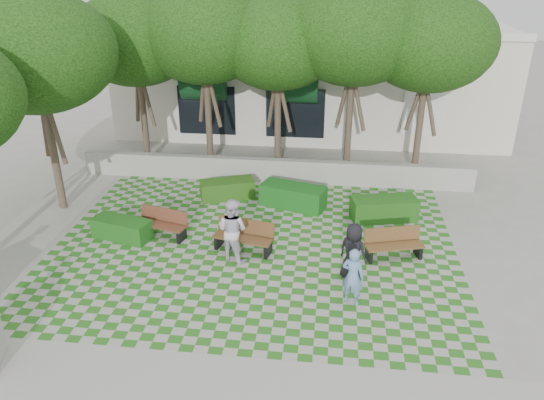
# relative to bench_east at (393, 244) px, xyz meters

# --- Properties ---
(ground) EXTENTS (90.00, 90.00, 0.00)m
(ground) POSITION_rel_bench_east_xyz_m (-4.10, -0.99, -0.43)
(ground) COLOR gray
(ground) RESTS_ON ground
(lawn) EXTENTS (12.00, 12.00, 0.00)m
(lawn) POSITION_rel_bench_east_xyz_m (-4.10, 0.01, -0.42)
(lawn) COLOR #2B721E
(lawn) RESTS_ON ground
(sidewalk_south) EXTENTS (16.00, 2.00, 0.01)m
(sidewalk_south) POSITION_rel_bench_east_xyz_m (-4.10, -5.69, -0.42)
(sidewalk_south) COLOR #9E9B93
(sidewalk_south) RESTS_ON ground
(sidewalk_west) EXTENTS (2.00, 12.00, 0.01)m
(sidewalk_west) POSITION_rel_bench_east_xyz_m (-11.30, 0.01, -0.42)
(sidewalk_west) COLOR #9E9B93
(sidewalk_west) RESTS_ON ground
(retaining_wall) EXTENTS (15.00, 0.36, 0.90)m
(retaining_wall) POSITION_rel_bench_east_xyz_m (-4.10, 5.21, 0.02)
(retaining_wall) COLOR #9E9B93
(retaining_wall) RESTS_ON ground
(bench_east) EXTENTS (1.77, 0.99, 0.88)m
(bench_east) POSITION_rel_bench_east_xyz_m (0.00, 0.00, 0.00)
(bench_east) COLOR brown
(bench_east) RESTS_ON ground
(bench_mid) EXTENTS (1.86, 0.97, 0.93)m
(bench_mid) POSITION_rel_bench_east_xyz_m (-4.36, -0.11, 0.02)
(bench_mid) COLOR #55371D
(bench_mid) RESTS_ON ground
(bench_west) EXTENTS (1.74, 0.97, 0.87)m
(bench_west) POSITION_rel_bench_east_xyz_m (-7.05, 0.46, -0.01)
(bench_west) COLOR #572E1D
(bench_west) RESTS_ON ground
(hedge_east) EXTENTS (2.27, 1.29, 0.75)m
(hedge_east) POSITION_rel_bench_east_xyz_m (-0.10, 2.44, -0.05)
(hedge_east) COLOR #1A4D14
(hedge_east) RESTS_ON ground
(hedge_midright) EXTENTS (2.38, 1.51, 0.78)m
(hedge_midright) POSITION_rel_bench_east_xyz_m (-3.16, 3.05, -0.04)
(hedge_midright) COLOR #155019
(hedge_midright) RESTS_ON ground
(hedge_midleft) EXTENTS (2.05, 1.37, 0.67)m
(hedge_midleft) POSITION_rel_bench_east_xyz_m (-5.57, 3.49, -0.09)
(hedge_midleft) COLOR #224D14
(hedge_midleft) RESTS_ON ground
(hedge_west) EXTENTS (1.93, 1.16, 0.63)m
(hedge_west) POSITION_rel_bench_east_xyz_m (-8.24, 0.17, -0.11)
(hedge_west) COLOR #174E14
(hedge_west) RESTS_ON ground
(person_blue) EXTENTS (0.67, 0.55, 1.57)m
(person_blue) POSITION_rel_bench_east_xyz_m (-1.23, -2.39, 0.36)
(person_blue) COLOR #6990C1
(person_blue) RESTS_ON ground
(person_dark) EXTENTS (0.96, 0.86, 1.64)m
(person_dark) POSITION_rel_bench_east_xyz_m (-1.21, -1.24, 0.39)
(person_dark) COLOR black
(person_dark) RESTS_ON ground
(person_white) EXTENTS (1.13, 1.02, 1.89)m
(person_white) POSITION_rel_bench_east_xyz_m (-4.59, -0.63, 0.52)
(person_white) COLOR silver
(person_white) RESTS_ON ground
(tree_row) EXTENTS (17.70, 13.40, 7.41)m
(tree_row) POSITION_rel_bench_east_xyz_m (-5.96, 4.96, 4.75)
(tree_row) COLOR #47382B
(tree_row) RESTS_ON ground
(building) EXTENTS (18.00, 8.92, 5.15)m
(building) POSITION_rel_bench_east_xyz_m (-3.16, 13.09, 2.09)
(building) COLOR beige
(building) RESTS_ON ground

